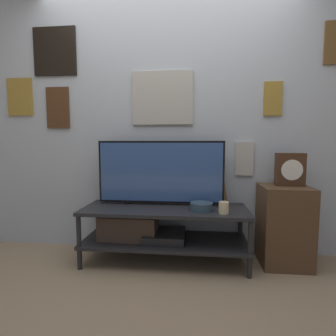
{
  "coord_description": "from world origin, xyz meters",
  "views": [
    {
      "loc": [
        0.27,
        -1.98,
        1.08
      ],
      "look_at": [
        0.03,
        0.3,
        0.85
      ],
      "focal_mm": 28.0,
      "sensor_mm": 36.0,
      "label": 1
    }
  ],
  "objects_px": {
    "television": "(161,172)",
    "candle_jar": "(224,208)",
    "mantel_clock": "(290,169)",
    "vase_slim_bronze": "(224,192)",
    "vase_wide_bowl": "(201,207)"
  },
  "relations": [
    {
      "from": "television",
      "to": "candle_jar",
      "type": "xyz_separation_m",
      "value": [
        0.56,
        -0.25,
        -0.26
      ]
    },
    {
      "from": "vase_slim_bronze",
      "to": "candle_jar",
      "type": "distance_m",
      "value": 0.35
    },
    {
      "from": "vase_slim_bronze",
      "to": "mantel_clock",
      "type": "xyz_separation_m",
      "value": [
        0.55,
        -0.11,
        0.23
      ]
    },
    {
      "from": "television",
      "to": "candle_jar",
      "type": "distance_m",
      "value": 0.66
    },
    {
      "from": "television",
      "to": "vase_wide_bowl",
      "type": "height_order",
      "value": "television"
    },
    {
      "from": "television",
      "to": "vase_slim_bronze",
      "type": "xyz_separation_m",
      "value": [
        0.6,
        0.09,
        -0.19
      ]
    },
    {
      "from": "television",
      "to": "mantel_clock",
      "type": "distance_m",
      "value": 1.15
    },
    {
      "from": "candle_jar",
      "to": "mantel_clock",
      "type": "xyz_separation_m",
      "value": [
        0.59,
        0.23,
        0.3
      ]
    },
    {
      "from": "television",
      "to": "mantel_clock",
      "type": "height_order",
      "value": "television"
    },
    {
      "from": "vase_wide_bowl",
      "to": "candle_jar",
      "type": "relative_size",
      "value": 1.99
    },
    {
      "from": "vase_slim_bronze",
      "to": "candle_jar",
      "type": "xyz_separation_m",
      "value": [
        -0.04,
        -0.35,
        -0.06
      ]
    },
    {
      "from": "television",
      "to": "mantel_clock",
      "type": "bearing_deg",
      "value": -0.98
    },
    {
      "from": "vase_wide_bowl",
      "to": "candle_jar",
      "type": "xyz_separation_m",
      "value": [
        0.18,
        -0.08,
        0.01
      ]
    },
    {
      "from": "vase_slim_bronze",
      "to": "television",
      "type": "bearing_deg",
      "value": -171.11
    },
    {
      "from": "vase_wide_bowl",
      "to": "candle_jar",
      "type": "distance_m",
      "value": 0.2
    }
  ]
}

